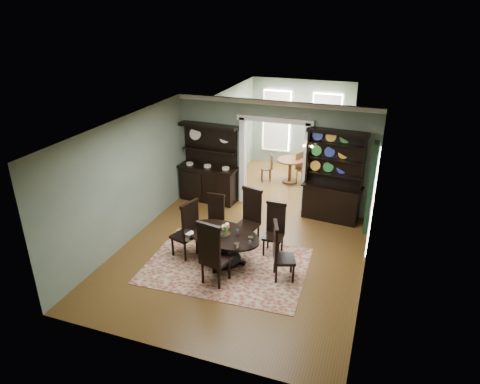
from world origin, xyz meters
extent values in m
cube|color=brown|center=(0.00, 0.00, -0.01)|extent=(5.50, 6.00, 0.01)
cube|color=silver|center=(0.00, 0.00, 3.00)|extent=(5.50, 6.00, 0.01)
cube|color=gray|center=(-2.75, 0.00, 1.50)|extent=(0.01, 6.00, 3.00)
cube|color=gray|center=(2.75, 0.00, 1.50)|extent=(0.01, 6.00, 3.00)
cube|color=gray|center=(0.00, -3.00, 1.50)|extent=(5.50, 0.01, 3.00)
cube|color=gray|center=(-1.83, 3.00, 1.50)|extent=(1.85, 0.01, 3.00)
cube|color=gray|center=(1.83, 3.00, 1.50)|extent=(1.85, 0.01, 3.00)
cube|color=gray|center=(0.00, 3.00, 2.75)|extent=(1.80, 0.01, 0.50)
cube|color=silver|center=(0.00, 2.95, 2.94)|extent=(5.50, 0.10, 0.12)
cube|color=brown|center=(0.00, 4.75, -0.01)|extent=(3.50, 3.50, 0.01)
cube|color=silver|center=(0.00, 4.75, 3.00)|extent=(3.50, 3.50, 0.01)
cube|color=gray|center=(-1.75, 4.75, 1.50)|extent=(0.01, 3.50, 3.00)
cube|color=gray|center=(1.75, 4.75, 1.50)|extent=(0.01, 3.50, 3.00)
cube|color=gray|center=(0.00, 6.50, 1.50)|extent=(3.50, 0.01, 3.00)
cube|color=silver|center=(-0.85, 6.45, 1.55)|extent=(1.05, 0.06, 2.20)
cube|color=silver|center=(0.85, 6.45, 1.55)|extent=(1.05, 0.06, 2.20)
cube|color=silver|center=(-0.90, 3.00, 1.25)|extent=(0.14, 0.25, 2.50)
cube|color=silver|center=(0.90, 3.00, 1.25)|extent=(0.14, 0.25, 2.50)
cube|color=silver|center=(0.00, 3.00, 2.50)|extent=(2.08, 0.25, 0.14)
cube|color=white|center=(2.74, 0.60, 1.60)|extent=(0.02, 1.10, 2.00)
cube|color=silver|center=(2.73, 0.60, 1.60)|extent=(0.01, 1.22, 2.12)
cube|color=black|center=(2.65, 1.28, 1.60)|extent=(0.10, 0.35, 2.10)
cube|color=gold|center=(0.95, 2.92, 1.85)|extent=(0.08, 0.05, 0.18)
sphere|color=#FFD88C|center=(0.85, 2.77, 1.93)|extent=(0.07, 0.07, 0.07)
sphere|color=#FFD88C|center=(1.05, 2.77, 1.93)|extent=(0.07, 0.07, 0.07)
cube|color=maroon|center=(-0.12, -0.34, 0.01)|extent=(3.56, 2.62, 0.01)
ellipsoid|color=black|center=(-0.26, -0.19, 0.68)|extent=(2.02, 1.57, 0.05)
cylinder|color=black|center=(-0.26, -0.19, 0.64)|extent=(2.04, 2.04, 0.03)
cylinder|color=black|center=(-0.26, -0.19, 0.36)|extent=(0.22, 0.22, 0.62)
cylinder|color=black|center=(-0.26, -0.19, 0.05)|extent=(0.79, 0.79, 0.09)
cylinder|color=silver|center=(-0.22, -0.25, 0.73)|extent=(0.32, 0.32, 0.06)
cube|color=black|center=(-0.80, 0.56, 0.42)|extent=(0.42, 0.40, 0.05)
cube|color=black|center=(-0.80, 0.75, 0.78)|extent=(0.42, 0.05, 0.71)
cube|color=black|center=(-0.80, 0.75, 1.15)|extent=(0.45, 0.06, 0.07)
cylinder|color=black|center=(-0.96, 0.40, 0.21)|extent=(0.05, 0.05, 0.42)
cylinder|color=black|center=(-0.63, 0.40, 0.21)|extent=(0.05, 0.05, 0.42)
cylinder|color=black|center=(-0.96, 0.73, 0.21)|extent=(0.05, 0.05, 0.42)
cylinder|color=black|center=(-0.63, 0.73, 0.21)|extent=(0.05, 0.05, 0.42)
cube|color=black|center=(0.00, 0.74, 0.48)|extent=(0.56, 0.55, 0.06)
cube|color=black|center=(0.04, 0.95, 0.90)|extent=(0.48, 0.14, 0.82)
cube|color=black|center=(0.04, 0.95, 1.32)|extent=(0.53, 0.17, 0.08)
cylinder|color=black|center=(-0.22, 0.59, 0.24)|extent=(0.05, 0.05, 0.48)
cylinder|color=black|center=(0.15, 0.52, 0.24)|extent=(0.05, 0.05, 0.48)
cylinder|color=black|center=(-0.15, 0.96, 0.24)|extent=(0.05, 0.05, 0.48)
cylinder|color=black|center=(0.22, 0.89, 0.24)|extent=(0.05, 0.05, 0.48)
cube|color=black|center=(0.70, 0.49, 0.44)|extent=(0.44, 0.42, 0.06)
cube|color=black|center=(0.70, 0.68, 0.82)|extent=(0.44, 0.05, 0.74)
cube|color=black|center=(0.70, 0.68, 1.19)|extent=(0.47, 0.07, 0.08)
cylinder|color=black|center=(0.53, 0.32, 0.22)|extent=(0.05, 0.05, 0.44)
cylinder|color=black|center=(0.87, 0.32, 0.22)|extent=(0.05, 0.05, 0.44)
cylinder|color=black|center=(0.53, 0.66, 0.22)|extent=(0.05, 0.05, 0.44)
cylinder|color=black|center=(0.87, 0.66, 0.22)|extent=(0.05, 0.05, 0.44)
cube|color=black|center=(-1.18, -0.24, 0.49)|extent=(0.60, 0.61, 0.06)
cube|color=black|center=(-0.97, -0.30, 0.92)|extent=(0.20, 0.49, 0.84)
cube|color=black|center=(-0.97, -0.30, 1.35)|extent=(0.23, 0.54, 0.09)
cylinder|color=black|center=(-1.31, 0.00, 0.25)|extent=(0.05, 0.05, 0.49)
cylinder|color=black|center=(-1.42, -0.37, 0.25)|extent=(0.05, 0.05, 0.49)
cylinder|color=black|center=(-0.94, -0.11, 0.25)|extent=(0.05, 0.05, 0.49)
cylinder|color=black|center=(-1.05, -0.48, 0.25)|extent=(0.05, 0.05, 0.49)
cube|color=black|center=(1.17, -0.35, 0.45)|extent=(0.56, 0.57, 0.06)
cube|color=black|center=(0.99, -0.42, 0.84)|extent=(0.20, 0.44, 0.77)
cube|color=black|center=(0.99, -0.42, 1.24)|extent=(0.23, 0.48, 0.08)
cylinder|color=black|center=(1.40, -0.46, 0.23)|extent=(0.05, 0.05, 0.45)
cylinder|color=black|center=(1.27, -0.13, 0.23)|extent=(0.05, 0.05, 0.45)
cylinder|color=black|center=(1.07, -0.58, 0.23)|extent=(0.05, 0.05, 0.45)
cylinder|color=black|center=(0.94, -0.25, 0.23)|extent=(0.05, 0.05, 0.45)
cube|color=black|center=(-0.12, -0.93, 0.51)|extent=(0.59, 0.57, 0.07)
cube|color=black|center=(-0.16, -1.15, 0.95)|extent=(0.51, 0.15, 0.87)
cube|color=black|center=(-0.16, -1.15, 1.40)|extent=(0.56, 0.18, 0.09)
cylinder|color=black|center=(0.11, -0.77, 0.26)|extent=(0.06, 0.06, 0.51)
cylinder|color=black|center=(-0.28, -0.70, 0.26)|extent=(0.06, 0.06, 0.51)
cylinder|color=black|center=(0.04, -1.17, 0.26)|extent=(0.06, 0.06, 0.51)
cylinder|color=black|center=(-0.35, -1.09, 0.26)|extent=(0.06, 0.06, 0.51)
cube|color=black|center=(-1.85, 2.70, 0.50)|extent=(1.64, 0.64, 1.00)
cube|color=black|center=(-1.85, 2.70, 1.02)|extent=(1.74, 0.70, 0.05)
cube|color=black|center=(-1.85, 2.92, 1.63)|extent=(1.61, 0.17, 1.19)
cube|color=black|center=(-1.85, 2.82, 1.51)|extent=(1.57, 0.37, 0.04)
cube|color=black|center=(-1.85, 2.80, 2.21)|extent=(1.72, 0.45, 0.08)
cube|color=black|center=(1.68, 2.69, 0.46)|extent=(1.49, 0.66, 0.93)
cube|color=black|center=(1.68, 2.69, 0.94)|extent=(1.59, 0.72, 0.04)
cube|color=black|center=(1.68, 2.90, 1.65)|extent=(1.44, 0.20, 1.40)
cube|color=black|center=(0.98, 2.79, 1.65)|extent=(0.08, 0.27, 1.44)
cube|color=black|center=(2.38, 2.79, 1.65)|extent=(0.08, 0.27, 1.44)
cube|color=black|center=(1.68, 2.77, 2.37)|extent=(1.57, 0.48, 0.08)
cube|color=black|center=(1.68, 2.79, 1.24)|extent=(1.46, 0.41, 0.03)
cube|color=black|center=(1.68, 2.79, 1.65)|extent=(1.46, 0.41, 0.03)
cube|color=black|center=(1.68, 2.79, 2.06)|extent=(1.46, 0.41, 0.03)
cylinder|color=#583119|center=(0.06, 4.80, 0.76)|extent=(0.84, 0.84, 0.04)
cylinder|color=#583119|center=(0.06, 4.80, 0.39)|extent=(0.11, 0.11, 0.74)
cylinder|color=#583119|center=(0.06, 4.80, 0.03)|extent=(0.46, 0.46, 0.06)
cylinder|color=#583119|center=(-0.69, 4.68, 0.42)|extent=(0.37, 0.37, 0.04)
cube|color=#583119|center=(-0.54, 4.75, 0.66)|extent=(0.16, 0.32, 0.47)
cylinder|color=#583119|center=(-0.86, 4.75, 0.21)|extent=(0.03, 0.03, 0.42)
cylinder|color=#583119|center=(-0.76, 4.51, 0.21)|extent=(0.03, 0.03, 0.42)
cylinder|color=#583119|center=(-0.62, 4.86, 0.21)|extent=(0.03, 0.03, 0.42)
cylinder|color=#583119|center=(-0.52, 4.62, 0.21)|extent=(0.03, 0.03, 0.42)
cylinder|color=#583119|center=(0.50, 4.86, 0.48)|extent=(0.43, 0.43, 0.04)
cube|color=#583119|center=(0.32, 4.93, 0.74)|extent=(0.18, 0.37, 0.53)
cylinder|color=#583119|center=(0.58, 4.66, 0.24)|extent=(0.04, 0.04, 0.48)
cylinder|color=#583119|center=(0.70, 4.94, 0.24)|extent=(0.04, 0.04, 0.48)
cylinder|color=#583119|center=(0.31, 4.77, 0.24)|extent=(0.04, 0.04, 0.48)
cylinder|color=#583119|center=(0.42, 5.05, 0.24)|extent=(0.04, 0.04, 0.48)
camera|label=1|loc=(2.81, -7.74, 5.31)|focal=32.00mm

